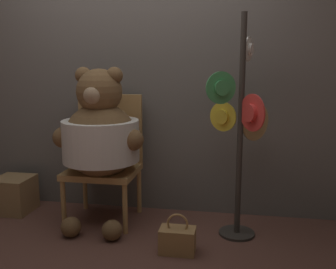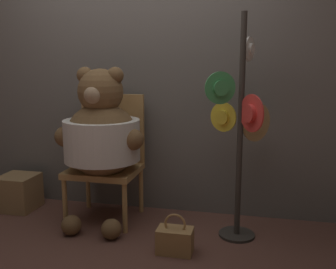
{
  "view_description": "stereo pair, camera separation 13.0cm",
  "coord_description": "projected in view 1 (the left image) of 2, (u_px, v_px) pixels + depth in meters",
  "views": [
    {
      "loc": [
        0.85,
        -2.62,
        1.31
      ],
      "look_at": [
        0.35,
        0.21,
        0.79
      ],
      "focal_mm": 40.0,
      "sensor_mm": 36.0,
      "label": 1
    },
    {
      "loc": [
        0.98,
        -2.59,
        1.31
      ],
      "look_at": [
        0.35,
        0.21,
        0.79
      ],
      "focal_mm": 40.0,
      "sensor_mm": 36.0,
      "label": 2
    }
  ],
  "objects": [
    {
      "name": "ground_plane",
      "position": [
        119.0,
        237.0,
        2.92
      ],
      "size": [
        14.0,
        14.0,
        0.0
      ],
      "primitive_type": "plane",
      "color": "brown"
    },
    {
      "name": "wall_back",
      "position": [
        138.0,
        77.0,
        3.36
      ],
      "size": [
        8.0,
        0.1,
        2.43
      ],
      "color": "#66605B",
      "rests_on": "ground_plane"
    },
    {
      "name": "chair",
      "position": [
        106.0,
        155.0,
        3.24
      ],
      "size": [
        0.58,
        0.51,
        1.07
      ],
      "color": "#B2844C",
      "rests_on": "ground_plane"
    },
    {
      "name": "teddy_bear",
      "position": [
        100.0,
        136.0,
        3.02
      ],
      "size": [
        0.75,
        0.66,
        1.31
      ],
      "color": "brown",
      "rests_on": "ground_plane"
    },
    {
      "name": "hat_display_rack",
      "position": [
        241.0,
        128.0,
        2.82
      ],
      "size": [
        0.48,
        0.46,
        1.69
      ],
      "color": "#332D28",
      "rests_on": "ground_plane"
    },
    {
      "name": "handbag_on_ground",
      "position": [
        177.0,
        240.0,
        2.66
      ],
      "size": [
        0.25,
        0.16,
        0.29
      ],
      "color": "#A87A47",
      "rests_on": "ground_plane"
    },
    {
      "name": "wooden_crate",
      "position": [
        14.0,
        194.0,
        3.41
      ],
      "size": [
        0.32,
        0.32,
        0.32
      ],
      "color": "#937047",
      "rests_on": "ground_plane"
    }
  ]
}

